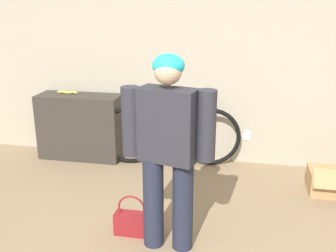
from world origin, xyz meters
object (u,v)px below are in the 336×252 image
(banana, at_px, (67,92))
(handbag, at_px, (132,222))
(cardboard_box, at_px, (330,181))
(person, at_px, (168,144))
(bicycle, at_px, (170,135))

(banana, xyz_separation_m, handbag, (1.26, -1.61, -0.71))
(cardboard_box, bearing_deg, person, -140.05)
(bicycle, xyz_separation_m, handbag, (-0.03, -1.54, -0.26))
(cardboard_box, bearing_deg, banana, 171.09)
(person, xyz_separation_m, cardboard_box, (1.46, 1.23, -0.75))
(person, distance_m, handbag, 0.84)
(cardboard_box, bearing_deg, bicycle, 166.85)
(person, height_order, handbag, person)
(person, bearing_deg, banana, 146.71)
(bicycle, height_order, banana, banana)
(bicycle, relative_size, banana, 5.91)
(bicycle, bearing_deg, banana, 169.31)
(banana, relative_size, cardboard_box, 0.64)
(bicycle, bearing_deg, cardboard_box, -20.85)
(banana, distance_m, handbag, 2.16)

